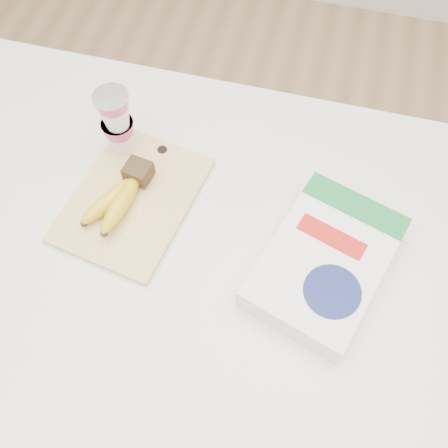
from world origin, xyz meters
The scene contains 6 objects.
room centered at (0.00, 0.00, 1.35)m, with size 4.00×4.00×4.00m.
table centered at (0.00, 0.00, 0.47)m, with size 1.25×0.83×0.93m, color white.
cutting_board centered at (-0.08, 0.06, 0.94)m, with size 0.22×0.30×0.01m, color #E4C67D.
bananas centered at (-0.10, 0.05, 0.97)m, with size 0.11×0.17×0.05m.
yogurt_stack centered at (-0.14, 0.17, 1.03)m, with size 0.07×0.07×0.15m.
cereal_box centered at (0.30, 0.01, 0.96)m, with size 0.27×0.33×0.06m.
Camera 1 is at (0.21, -0.38, 1.76)m, focal length 40.00 mm.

